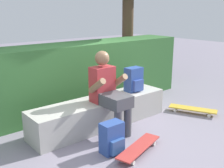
{
  "coord_description": "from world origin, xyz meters",
  "views": [
    {
      "loc": [
        -2.37,
        -2.73,
        1.74
      ],
      "look_at": [
        0.16,
        0.33,
        0.65
      ],
      "focal_mm": 43.56,
      "sensor_mm": 36.0,
      "label": 1
    }
  ],
  "objects_px": {
    "skateboard_near_person": "(139,147)",
    "skateboard_beside_bench": "(193,109)",
    "bench_main": "(101,112)",
    "backpack_on_bench": "(134,80)",
    "person_skater": "(108,90)",
    "backpack_on_ground": "(112,138)"
  },
  "relations": [
    {
      "from": "skateboard_near_person",
      "to": "skateboard_beside_bench",
      "type": "height_order",
      "value": "same"
    },
    {
      "from": "bench_main",
      "to": "skateboard_near_person",
      "type": "relative_size",
      "value": 2.76
    },
    {
      "from": "skateboard_near_person",
      "to": "backpack_on_bench",
      "type": "distance_m",
      "value": 1.4
    },
    {
      "from": "person_skater",
      "to": "backpack_on_bench",
      "type": "xyz_separation_m",
      "value": [
        0.71,
        0.21,
        -0.01
      ]
    },
    {
      "from": "person_skater",
      "to": "skateboard_near_person",
      "type": "height_order",
      "value": "person_skater"
    },
    {
      "from": "bench_main",
      "to": "backpack_on_bench",
      "type": "xyz_separation_m",
      "value": [
        0.68,
        -0.01,
        0.4
      ]
    },
    {
      "from": "backpack_on_bench",
      "to": "backpack_on_ground",
      "type": "bearing_deg",
      "value": -145.51
    },
    {
      "from": "bench_main",
      "to": "skateboard_near_person",
      "type": "xyz_separation_m",
      "value": [
        -0.16,
        -0.98,
        -0.14
      ]
    },
    {
      "from": "bench_main",
      "to": "person_skater",
      "type": "relative_size",
      "value": 1.94
    },
    {
      "from": "bench_main",
      "to": "backpack_on_bench",
      "type": "distance_m",
      "value": 0.79
    },
    {
      "from": "bench_main",
      "to": "skateboard_near_person",
      "type": "distance_m",
      "value": 1.0
    },
    {
      "from": "bench_main",
      "to": "backpack_on_bench",
      "type": "bearing_deg",
      "value": -0.79
    },
    {
      "from": "bench_main",
      "to": "person_skater",
      "type": "xyz_separation_m",
      "value": [
        -0.03,
        -0.22,
        0.41
      ]
    },
    {
      "from": "backpack_on_ground",
      "to": "skateboard_beside_bench",
      "type": "bearing_deg",
      "value": 4.17
    },
    {
      "from": "person_skater",
      "to": "skateboard_near_person",
      "type": "xyz_separation_m",
      "value": [
        -0.13,
        -0.76,
        -0.55
      ]
    },
    {
      "from": "person_skater",
      "to": "skateboard_beside_bench",
      "type": "height_order",
      "value": "person_skater"
    },
    {
      "from": "backpack_on_bench",
      "to": "skateboard_beside_bench",
      "type": "bearing_deg",
      "value": -35.82
    },
    {
      "from": "bench_main",
      "to": "backpack_on_ground",
      "type": "bearing_deg",
      "value": -118.19
    },
    {
      "from": "backpack_on_bench",
      "to": "bench_main",
      "type": "bearing_deg",
      "value": 179.21
    },
    {
      "from": "skateboard_near_person",
      "to": "backpack_on_ground",
      "type": "xyz_separation_m",
      "value": [
        -0.25,
        0.22,
        0.12
      ]
    },
    {
      "from": "person_skater",
      "to": "skateboard_near_person",
      "type": "relative_size",
      "value": 1.42
    },
    {
      "from": "skateboard_near_person",
      "to": "backpack_on_ground",
      "type": "distance_m",
      "value": 0.35
    }
  ]
}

